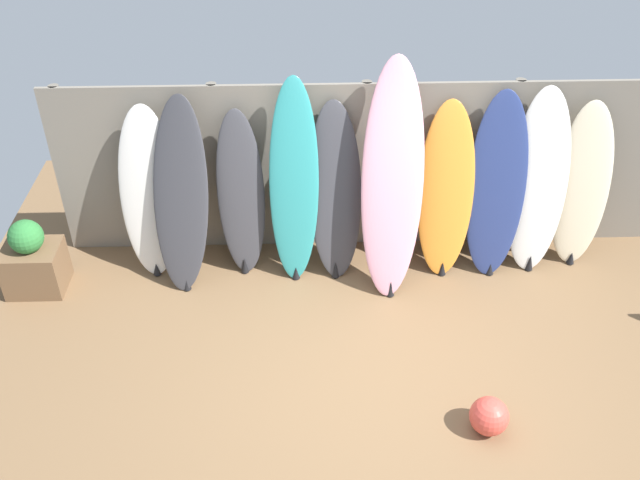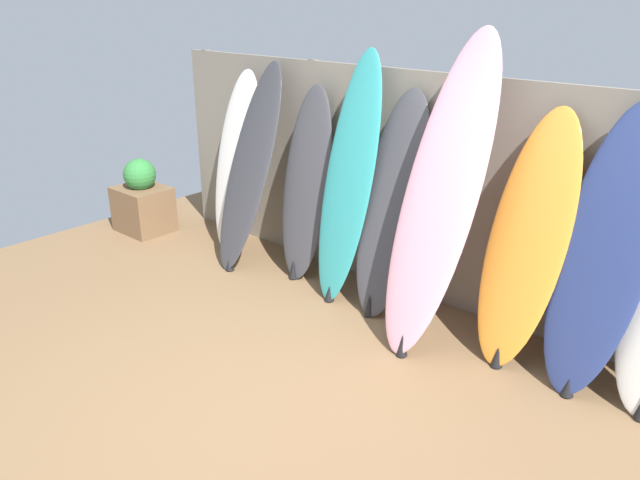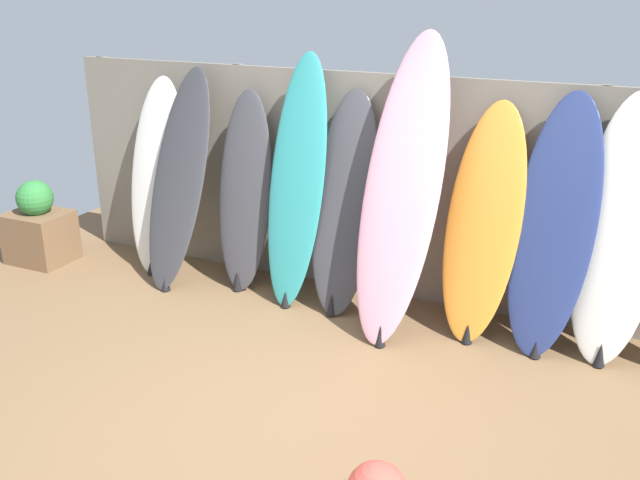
{
  "view_description": "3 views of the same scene",
  "coord_description": "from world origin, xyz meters",
  "px_view_note": "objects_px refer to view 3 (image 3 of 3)",
  "views": [
    {
      "loc": [
        -0.63,
        -4.12,
        4.5
      ],
      "look_at": [
        -0.47,
        0.84,
        0.87
      ],
      "focal_mm": 40.0,
      "sensor_mm": 36.0,
      "label": 1
    },
    {
      "loc": [
        2.24,
        -2.05,
        2.34
      ],
      "look_at": [
        -0.33,
        0.86,
        0.79
      ],
      "focal_mm": 35.0,
      "sensor_mm": 36.0,
      "label": 2
    },
    {
      "loc": [
        1.7,
        -3.18,
        2.49
      ],
      "look_at": [
        -0.12,
        0.8,
        0.86
      ],
      "focal_mm": 40.0,
      "sensor_mm": 36.0,
      "label": 3
    }
  ],
  "objects_px": {
    "surfboard_teal_3": "(297,184)",
    "surfboard_pink_5": "(402,190)",
    "planter_box": "(39,228)",
    "surfboard_orange_6": "(483,225)",
    "surfboard_charcoal_4": "(345,205)",
    "surfboard_charcoal_1": "(179,181)",
    "surfboard_white_8": "(619,233)",
    "surfboard_navy_7": "(554,228)",
    "surfboard_charcoal_2": "(245,194)",
    "surfboard_white_0": "(157,178)"
  },
  "relations": [
    {
      "from": "surfboard_orange_6",
      "to": "surfboard_pink_5",
      "type": "bearing_deg",
      "value": -161.22
    },
    {
      "from": "surfboard_charcoal_1",
      "to": "surfboard_charcoal_4",
      "type": "relative_size",
      "value": 1.06
    },
    {
      "from": "surfboard_navy_7",
      "to": "surfboard_pink_5",
      "type": "bearing_deg",
      "value": -170.38
    },
    {
      "from": "surfboard_charcoal_4",
      "to": "surfboard_orange_6",
      "type": "xyz_separation_m",
      "value": [
        1.07,
        0.0,
        -0.0
      ]
    },
    {
      "from": "surfboard_charcoal_4",
      "to": "surfboard_white_8",
      "type": "distance_m",
      "value": 1.96
    },
    {
      "from": "surfboard_teal_3",
      "to": "surfboard_charcoal_4",
      "type": "xyz_separation_m",
      "value": [
        0.39,
        0.03,
        -0.14
      ]
    },
    {
      "from": "surfboard_white_0",
      "to": "surfboard_orange_6",
      "type": "relative_size",
      "value": 1.01
    },
    {
      "from": "surfboard_charcoal_1",
      "to": "surfboard_pink_5",
      "type": "distance_m",
      "value": 1.98
    },
    {
      "from": "surfboard_charcoal_2",
      "to": "surfboard_white_8",
      "type": "height_order",
      "value": "surfboard_white_8"
    },
    {
      "from": "surfboard_pink_5",
      "to": "planter_box",
      "type": "xyz_separation_m",
      "value": [
        -3.42,
        -0.12,
        -0.75
      ]
    },
    {
      "from": "surfboard_charcoal_1",
      "to": "planter_box",
      "type": "xyz_separation_m",
      "value": [
        -1.45,
        -0.2,
        -0.57
      ]
    },
    {
      "from": "surfboard_charcoal_4",
      "to": "surfboard_charcoal_1",
      "type": "bearing_deg",
      "value": -175.75
    },
    {
      "from": "surfboard_orange_6",
      "to": "planter_box",
      "type": "bearing_deg",
      "value": -175.57
    },
    {
      "from": "surfboard_white_0",
      "to": "surfboard_charcoal_1",
      "type": "height_order",
      "value": "surfboard_charcoal_1"
    },
    {
      "from": "surfboard_pink_5",
      "to": "surfboard_teal_3",
      "type": "bearing_deg",
      "value": 170.58
    },
    {
      "from": "surfboard_charcoal_1",
      "to": "surfboard_teal_3",
      "type": "distance_m",
      "value": 1.07
    },
    {
      "from": "surfboard_white_8",
      "to": "planter_box",
      "type": "height_order",
      "value": "surfboard_white_8"
    },
    {
      "from": "surfboard_charcoal_2",
      "to": "surfboard_white_8",
      "type": "bearing_deg",
      "value": -0.15
    },
    {
      "from": "surfboard_teal_3",
      "to": "surfboard_navy_7",
      "type": "xyz_separation_m",
      "value": [
        1.94,
        0.02,
        -0.09
      ]
    },
    {
      "from": "surfboard_charcoal_2",
      "to": "surfboard_pink_5",
      "type": "distance_m",
      "value": 1.46
    },
    {
      "from": "surfboard_white_0",
      "to": "surfboard_orange_6",
      "type": "height_order",
      "value": "surfboard_white_0"
    },
    {
      "from": "surfboard_charcoal_2",
      "to": "surfboard_navy_7",
      "type": "relative_size",
      "value": 0.92
    },
    {
      "from": "surfboard_pink_5",
      "to": "surfboard_orange_6",
      "type": "relative_size",
      "value": 1.28
    },
    {
      "from": "surfboard_charcoal_2",
      "to": "surfboard_charcoal_4",
      "type": "bearing_deg",
      "value": -2.04
    },
    {
      "from": "surfboard_white_8",
      "to": "planter_box",
      "type": "distance_m",
      "value": 4.91
    },
    {
      "from": "surfboard_white_0",
      "to": "surfboard_teal_3",
      "type": "relative_size",
      "value": 0.87
    },
    {
      "from": "surfboard_charcoal_1",
      "to": "surfboard_orange_6",
      "type": "bearing_deg",
      "value": 2.52
    },
    {
      "from": "surfboard_white_0",
      "to": "surfboard_charcoal_1",
      "type": "xyz_separation_m",
      "value": [
        0.33,
        -0.14,
        0.05
      ]
    },
    {
      "from": "surfboard_charcoal_2",
      "to": "surfboard_pink_5",
      "type": "height_order",
      "value": "surfboard_pink_5"
    },
    {
      "from": "surfboard_pink_5",
      "to": "planter_box",
      "type": "bearing_deg",
      "value": -177.99
    },
    {
      "from": "surfboard_teal_3",
      "to": "surfboard_pink_5",
      "type": "xyz_separation_m",
      "value": [
        0.91,
        -0.15,
        0.1
      ]
    },
    {
      "from": "surfboard_charcoal_2",
      "to": "surfboard_orange_6",
      "type": "distance_m",
      "value": 1.97
    },
    {
      "from": "surfboard_navy_7",
      "to": "planter_box",
      "type": "relative_size",
      "value": 2.32
    },
    {
      "from": "surfboard_charcoal_1",
      "to": "surfboard_charcoal_4",
      "type": "bearing_deg",
      "value": 4.25
    },
    {
      "from": "surfboard_charcoal_4",
      "to": "planter_box",
      "type": "bearing_deg",
      "value": -174.0
    },
    {
      "from": "surfboard_charcoal_1",
      "to": "surfboard_charcoal_4",
      "type": "distance_m",
      "value": 1.46
    },
    {
      "from": "surfboard_charcoal_4",
      "to": "surfboard_white_8",
      "type": "xyz_separation_m",
      "value": [
        1.96,
        0.02,
        0.06
      ]
    },
    {
      "from": "surfboard_white_0",
      "to": "surfboard_navy_7",
      "type": "bearing_deg",
      "value": -0.68
    },
    {
      "from": "surfboard_charcoal_4",
      "to": "surfboard_white_0",
      "type": "bearing_deg",
      "value": 179.06
    },
    {
      "from": "planter_box",
      "to": "surfboard_white_0",
      "type": "bearing_deg",
      "value": 16.62
    },
    {
      "from": "planter_box",
      "to": "surfboard_pink_5",
      "type": "bearing_deg",
      "value": 2.01
    },
    {
      "from": "surfboard_charcoal_4",
      "to": "surfboard_pink_5",
      "type": "xyz_separation_m",
      "value": [
        0.52,
        -0.19,
        0.24
      ]
    },
    {
      "from": "surfboard_teal_3",
      "to": "surfboard_charcoal_1",
      "type": "bearing_deg",
      "value": -176.05
    },
    {
      "from": "surfboard_pink_5",
      "to": "surfboard_white_8",
      "type": "height_order",
      "value": "surfboard_pink_5"
    },
    {
      "from": "surfboard_charcoal_4",
      "to": "surfboard_orange_6",
      "type": "height_order",
      "value": "surfboard_charcoal_4"
    },
    {
      "from": "surfboard_orange_6",
      "to": "surfboard_white_8",
      "type": "height_order",
      "value": "surfboard_white_8"
    },
    {
      "from": "planter_box",
      "to": "surfboard_charcoal_1",
      "type": "bearing_deg",
      "value": 7.75
    },
    {
      "from": "surfboard_pink_5",
      "to": "surfboard_white_8",
      "type": "distance_m",
      "value": 1.47
    },
    {
      "from": "surfboard_navy_7",
      "to": "surfboard_white_8",
      "type": "distance_m",
      "value": 0.41
    },
    {
      "from": "surfboard_charcoal_1",
      "to": "surfboard_charcoal_4",
      "type": "xyz_separation_m",
      "value": [
        1.46,
        0.11,
        -0.06
      ]
    }
  ]
}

